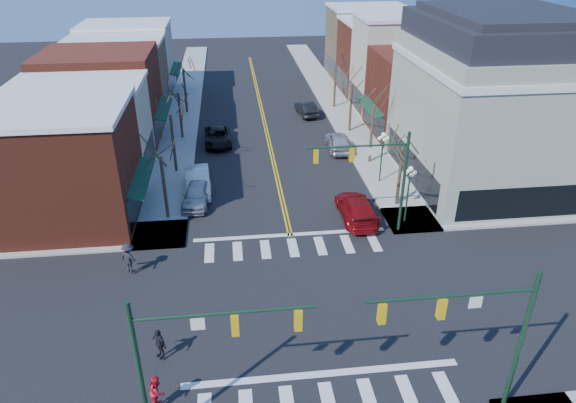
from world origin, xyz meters
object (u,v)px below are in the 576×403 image
object	(u,v)px
car_right_near	(357,208)
car_right_far	(306,109)
pedestrian_dark_a	(159,343)
car_left_near	(197,194)
car_left_mid	(198,181)
victorian_corner	(494,101)
pedestrian_dark_b	(129,258)
lamppost_corner	(409,185)
pedestrian_red_b	(157,391)
car_right_mid	(338,141)
car_left_far	(218,137)
lamppost_midblock	(382,149)

from	to	relation	value
car_right_near	car_right_far	distance (m)	23.22
car_right_near	pedestrian_dark_a	size ratio (longest dim) A/B	3.41
car_left_near	car_left_mid	size ratio (longest dim) A/B	0.90
victorian_corner	pedestrian_dark_b	world-z (taller)	victorian_corner
victorian_corner	lamppost_corner	xyz separation A→B (m)	(-8.30, -6.00, -3.70)
car_right_far	pedestrian_red_b	distance (m)	40.22
car_left_near	car_right_mid	size ratio (longest dim) A/B	0.95
lamppost_corner	victorian_corner	bearing A→B (deg)	35.86
car_left_near	car_left_far	xyz separation A→B (m)	(1.51, 12.10, -0.06)
lamppost_midblock	car_right_far	bearing A→B (deg)	100.87
car_left_mid	pedestrian_dark_a	xyz separation A→B (m)	(-1.12, -17.89, 0.11)
car_left_mid	pedestrian_red_b	size ratio (longest dim) A/B	3.08
car_left_mid	pedestrian_dark_a	world-z (taller)	pedestrian_dark_a
lamppost_midblock	car_left_near	size ratio (longest dim) A/B	0.93
car_left_mid	car_right_near	world-z (taller)	car_left_mid
car_left_far	car_right_near	world-z (taller)	car_right_near
car_right_mid	pedestrian_dark_a	size ratio (longest dim) A/B	3.01
car_left_mid	car_right_far	bearing A→B (deg)	53.55
lamppost_corner	car_right_far	world-z (taller)	lamppost_corner
lamppost_corner	pedestrian_red_b	world-z (taller)	lamppost_corner
car_right_near	car_right_far	size ratio (longest dim) A/B	1.22
car_right_far	pedestrian_dark_a	world-z (taller)	pedestrian_dark_a
car_left_mid	car_right_near	size ratio (longest dim) A/B	0.93
lamppost_midblock	car_right_mid	distance (m)	7.83
car_left_far	pedestrian_dark_a	size ratio (longest dim) A/B	3.24
victorian_corner	lamppost_corner	distance (m)	10.89
car_right_near	lamppost_corner	bearing A→B (deg)	163.09
lamppost_midblock	car_left_far	bearing A→B (deg)	142.31
victorian_corner	car_left_far	world-z (taller)	victorian_corner
victorian_corner	pedestrian_dark_b	bearing A→B (deg)	-159.39
lamppost_corner	car_left_near	distance (m)	15.44
victorian_corner	pedestrian_red_b	xyz separation A→B (m)	(-23.80, -20.15, -5.66)
car_right_near	car_right_mid	xyz separation A→B (m)	(1.32, 12.80, 0.03)
victorian_corner	car_right_mid	bearing A→B (deg)	142.77
lamppost_midblock	car_right_far	size ratio (longest dim) A/B	0.94
car_left_near	car_right_mid	bearing A→B (deg)	42.61
car_right_far	pedestrian_red_b	world-z (taller)	pedestrian_red_b
car_right_far	pedestrian_dark_b	size ratio (longest dim) A/B	2.38
lamppost_corner	car_right_mid	world-z (taller)	lamppost_corner
car_left_near	car_left_far	world-z (taller)	car_left_near
lamppost_corner	pedestrian_dark_a	xyz separation A→B (m)	(-15.72, -11.23, -1.99)
car_left_mid	pedestrian_red_b	world-z (taller)	pedestrian_red_b
lamppost_corner	car_left_far	distance (m)	21.27
car_left_far	pedestrian_red_b	xyz separation A→B (m)	(-2.41, -30.76, 0.26)
car_left_mid	pedestrian_dark_a	size ratio (longest dim) A/B	3.17
pedestrian_dark_b	car_left_far	bearing A→B (deg)	-71.47
pedestrian_red_b	car_left_near	bearing A→B (deg)	0.67
car_left_near	car_left_mid	world-z (taller)	car_left_mid
lamppost_midblock	car_left_near	bearing A→B (deg)	-172.27
car_left_near	pedestrian_dark_a	size ratio (longest dim) A/B	2.84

